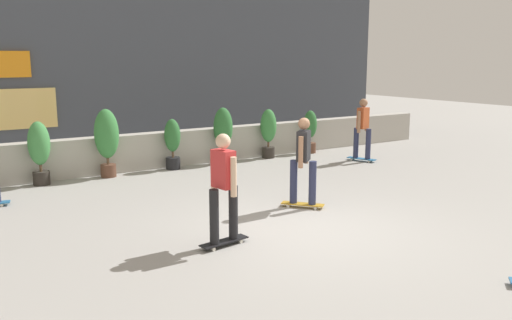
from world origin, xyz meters
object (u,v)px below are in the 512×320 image
potted_plant_4 (223,131)px  potted_plant_6 (310,130)px  skater_far_right (224,185)px  potted_plant_3 (172,142)px  potted_plant_2 (107,137)px  skater_foreground (303,158)px  potted_plant_5 (268,130)px  skater_by_wall_right (363,127)px  potted_plant_1 (39,149)px

potted_plant_4 → potted_plant_6: (2.92, 0.00, -0.18)m
skater_far_right → potted_plant_6: bearing=42.9°
potted_plant_3 → skater_far_right: skater_far_right is taller
potted_plant_2 → skater_foreground: skater_foreground is taller
potted_plant_4 → potted_plant_5: bearing=0.0°
potted_plant_4 → potted_plant_5: (1.44, 0.00, -0.09)m
skater_by_wall_right → potted_plant_4: bearing=151.9°
potted_plant_1 → potted_plant_3: (3.15, 0.00, -0.11)m
potted_plant_2 → skater_by_wall_right: size_ratio=0.95×
potted_plant_1 → potted_plant_4: potted_plant_4 is taller
potted_plant_5 → skater_by_wall_right: skater_by_wall_right is taller
potted_plant_1 → skater_foreground: skater_foreground is taller
potted_plant_3 → skater_far_right: size_ratio=0.75×
skater_foreground → potted_plant_4: bearing=79.6°
potted_plant_3 → skater_by_wall_right: size_ratio=0.75×
skater_by_wall_right → skater_far_right: 7.46m
potted_plant_2 → potted_plant_4: bearing=0.0°
potted_plant_1 → potted_plant_2: potted_plant_2 is taller
skater_foreground → potted_plant_3: bearing=97.7°
potted_plant_1 → potted_plant_2: (1.50, -0.00, 0.13)m
potted_plant_5 → skater_far_right: (-4.54, -5.59, 0.16)m
skater_foreground → skater_far_right: (-2.26, -1.02, 0.00)m
potted_plant_3 → skater_by_wall_right: (4.77, -1.77, 0.24)m
potted_plant_1 → skater_foreground: size_ratio=0.83×
skater_by_wall_right → skater_far_right: (-6.41, -3.81, 0.00)m
potted_plant_1 → potted_plant_4: (4.60, -0.00, 0.05)m
potted_plant_3 → potted_plant_5: 2.89m
potted_plant_1 → potted_plant_2: 1.50m
potted_plant_4 → skater_far_right: (-3.09, -5.59, 0.08)m
potted_plant_1 → potted_plant_3: potted_plant_1 is taller
potted_plant_3 → skater_far_right: 5.83m
potted_plant_6 → skater_far_right: bearing=-137.1°
skater_foreground → skater_by_wall_right: bearing=33.9°
potted_plant_6 → potted_plant_4: bearing=-180.0°
potted_plant_4 → potted_plant_2: bearing=180.0°
potted_plant_2 → skater_foreground: (2.27, -4.56, -0.00)m
potted_plant_3 → potted_plant_4: bearing=-0.0°
skater_far_right → skater_foreground: bearing=24.4°
potted_plant_1 → skater_far_right: size_ratio=0.83×
potted_plant_1 → potted_plant_5: potted_plant_1 is taller
potted_plant_5 → potted_plant_1: bearing=180.0°
potted_plant_4 → skater_foreground: bearing=-100.4°
potted_plant_3 → potted_plant_6: (4.37, -0.00, -0.02)m
potted_plant_6 → skater_foreground: bearing=-129.4°
potted_plant_5 → potted_plant_3: bearing=180.0°
potted_plant_5 → skater_by_wall_right: (1.87, -1.77, 0.16)m
potted_plant_4 → skater_far_right: size_ratio=0.88×
potted_plant_2 → skater_by_wall_right: 6.66m
potted_plant_2 → potted_plant_4: size_ratio=1.08×
skater_foreground → skater_far_right: size_ratio=1.00×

